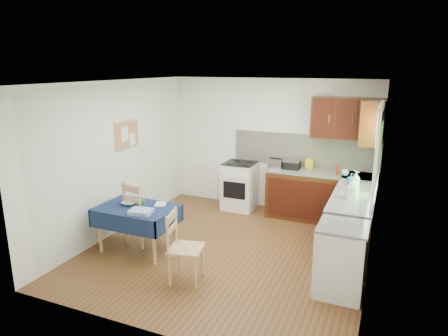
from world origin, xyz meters
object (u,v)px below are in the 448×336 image
at_px(chair_far, 140,211).
at_px(chair_near, 182,245).
at_px(sandwich_press, 292,164).
at_px(kettle, 353,192).
at_px(dish_rack, 353,194).
at_px(dining_table, 137,214).
at_px(toaster, 275,163).

xyz_separation_m(chair_far, chair_near, (1.15, -0.74, -0.03)).
bearing_deg(sandwich_press, kettle, -34.92).
height_order(chair_near, kettle, kettle).
xyz_separation_m(chair_far, dish_rack, (3.05, 0.93, 0.39)).
distance_m(dining_table, toaster, 2.71).
bearing_deg(sandwich_press, chair_near, -89.63).
relative_size(toaster, kettle, 0.93).
xyz_separation_m(dining_table, dish_rack, (2.95, 1.15, 0.34)).
distance_m(dining_table, sandwich_press, 2.94).
bearing_deg(chair_far, sandwich_press, -117.35).
height_order(chair_far, toaster, toaster).
bearing_deg(toaster, chair_far, -123.20).
height_order(dining_table, toaster, toaster).
height_order(dining_table, kettle, kettle).
bearing_deg(chair_near, dish_rack, -60.61).
bearing_deg(chair_far, kettle, -152.79).
relative_size(chair_far, chair_near, 1.06).
relative_size(dish_rack, kettle, 1.50).
height_order(dining_table, sandwich_press, sandwich_press).
distance_m(chair_far, dish_rack, 3.22).
bearing_deg(kettle, dish_rack, 93.40).
distance_m(sandwich_press, dish_rack, 1.67).
bearing_deg(chair_far, dining_table, 129.59).
height_order(chair_near, sandwich_press, sandwich_press).
relative_size(sandwich_press, kettle, 1.03).
bearing_deg(dining_table, kettle, 29.07).
bearing_deg(dining_table, sandwich_press, 64.53).
distance_m(chair_near, kettle, 2.45).
bearing_deg(toaster, dining_table, -118.67).
xyz_separation_m(dining_table, toaster, (1.48, 2.24, 0.41)).
height_order(toaster, sandwich_press, toaster).
bearing_deg(kettle, sandwich_press, 130.61).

